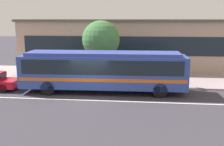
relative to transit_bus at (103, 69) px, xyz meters
name	(u,v)px	position (x,y,z in m)	size (l,w,h in m)	color
ground_plane	(89,97)	(-0.79, -1.35, -1.70)	(120.00, 120.00, 0.00)	#393640
sidewalk_slab	(103,76)	(-0.79, 5.35, -1.64)	(60.00, 8.00, 0.12)	#A59193
lane_stripe_center	(87,100)	(-0.79, -2.15, -1.69)	(56.00, 0.16, 0.01)	silver
transit_bus	(103,69)	(0.00, 0.00, 0.00)	(11.75, 2.88, 2.92)	#2F49A1
pedestrian_waiting_near_sign	(94,70)	(-1.20, 2.87, -0.66)	(0.35, 0.35, 1.57)	navy
pedestrian_walking_along_curb	(138,70)	(2.46, 3.04, -0.59)	(0.39, 0.39, 1.70)	#7E6D4F
pedestrian_standing_by_tree	(115,69)	(0.51, 3.42, -0.61)	(0.45, 0.45, 1.66)	#3E3243
bus_stop_sign	(174,66)	(5.19, 1.96, 0.00)	(0.15, 0.44, 2.45)	gray
street_tree_near_stop	(101,40)	(-0.76, 4.03, 1.79)	(3.18, 3.18, 4.97)	brown
station_building	(130,43)	(1.38, 10.94, 0.88)	(22.37, 8.78, 5.14)	tan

